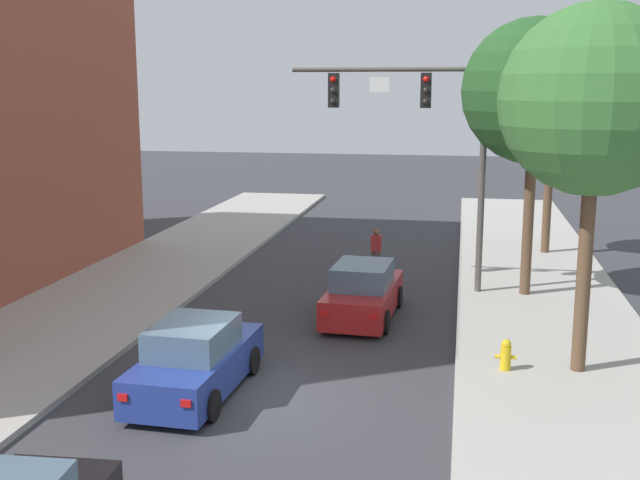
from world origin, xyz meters
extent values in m
plane|color=#38383D|center=(0.00, 0.00, 0.00)|extent=(120.00, 120.00, 0.00)
cube|color=#A8A59E|center=(6.50, 0.00, 0.07)|extent=(5.00, 60.00, 0.15)
cylinder|color=#514C47|center=(4.60, 8.99, 3.90)|extent=(0.20, 0.20, 7.50)
cylinder|color=#514C47|center=(1.66, 8.99, 6.95)|extent=(5.89, 0.14, 0.14)
cube|color=black|center=(2.83, 8.99, 6.33)|extent=(0.32, 0.28, 1.05)
sphere|color=red|center=(2.83, 8.84, 6.66)|extent=(0.18, 0.18, 0.18)
sphere|color=#2D2823|center=(2.83, 8.84, 6.33)|extent=(0.18, 0.18, 0.18)
sphere|color=#2D2823|center=(2.83, 8.84, 6.00)|extent=(0.18, 0.18, 0.18)
cube|color=black|center=(0.01, 8.99, 6.33)|extent=(0.32, 0.28, 1.05)
sphere|color=red|center=(0.01, 8.84, 6.66)|extent=(0.18, 0.18, 0.18)
sphere|color=#2D2823|center=(0.01, 8.84, 6.33)|extent=(0.18, 0.18, 0.18)
sphere|color=#2D2823|center=(0.01, 8.84, 6.00)|extent=(0.18, 0.18, 0.18)
cube|color=white|center=(1.42, 8.97, 6.50)|extent=(0.60, 0.03, 0.44)
cube|color=#B21E1E|center=(1.37, 5.99, 0.56)|extent=(1.91, 4.28, 0.80)
cube|color=slate|center=(1.37, 5.84, 1.28)|extent=(1.60, 2.07, 0.64)
cylinder|color=black|center=(0.63, 7.33, 0.32)|extent=(0.25, 0.65, 0.64)
cylinder|color=black|center=(2.25, 7.25, 0.32)|extent=(0.25, 0.65, 0.64)
cylinder|color=black|center=(0.50, 4.73, 0.32)|extent=(0.25, 0.65, 0.64)
cylinder|color=black|center=(2.11, 4.65, 0.32)|extent=(0.25, 0.65, 0.64)
cube|color=red|center=(0.63, 3.90, 0.68)|extent=(0.20, 0.05, 0.14)
cube|color=red|center=(1.90, 3.84, 0.68)|extent=(0.20, 0.05, 0.14)
cube|color=navy|center=(-1.42, -0.12, 0.56)|extent=(1.88, 4.27, 0.80)
cube|color=slate|center=(-1.43, -0.27, 1.28)|extent=(1.58, 2.06, 0.64)
cylinder|color=black|center=(-2.18, 1.21, 0.32)|extent=(0.25, 0.65, 0.64)
cylinder|color=black|center=(-0.56, 1.14, 0.32)|extent=(0.25, 0.65, 0.64)
cylinder|color=black|center=(-2.29, -1.39, 0.32)|extent=(0.25, 0.65, 0.64)
cylinder|color=black|center=(-0.67, -1.46, 0.32)|extent=(0.25, 0.65, 0.64)
cube|color=red|center=(-2.15, -2.22, 0.68)|extent=(0.20, 0.05, 0.14)
cube|color=red|center=(-0.88, -2.27, 0.68)|extent=(0.20, 0.05, 0.14)
cylinder|color=brown|center=(1.07, 11.12, 0.42)|extent=(0.14, 0.14, 0.85)
cylinder|color=brown|center=(1.25, 11.12, 0.42)|extent=(0.14, 0.14, 0.85)
cube|color=#B72D2D|center=(1.16, 11.12, 1.13)|extent=(0.36, 0.22, 0.56)
sphere|color=brown|center=(1.16, 11.12, 1.53)|extent=(0.22, 0.22, 0.22)
cylinder|color=gold|center=(5.12, 2.05, 0.43)|extent=(0.24, 0.24, 0.55)
sphere|color=gold|center=(5.12, 2.05, 0.76)|extent=(0.22, 0.22, 0.22)
cylinder|color=gold|center=(4.94, 2.05, 0.45)|extent=(0.12, 0.09, 0.09)
cylinder|color=gold|center=(5.30, 2.05, 0.45)|extent=(0.12, 0.09, 0.09)
cylinder|color=brown|center=(6.73, 2.35, 2.39)|extent=(0.32, 0.32, 4.48)
sphere|color=#387033|center=(6.73, 2.35, 6.16)|extent=(4.09, 4.09, 4.09)
cylinder|color=brown|center=(6.02, 8.94, 2.42)|extent=(0.32, 0.32, 4.55)
sphere|color=#235123|center=(6.02, 8.94, 6.31)|extent=(4.30, 4.30, 4.30)
cylinder|color=brown|center=(7.24, 15.45, 2.22)|extent=(0.32, 0.32, 4.15)
sphere|color=#235123|center=(7.24, 15.45, 5.41)|extent=(2.96, 2.96, 2.96)
camera|label=1|loc=(4.02, -15.15, 6.44)|focal=43.77mm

